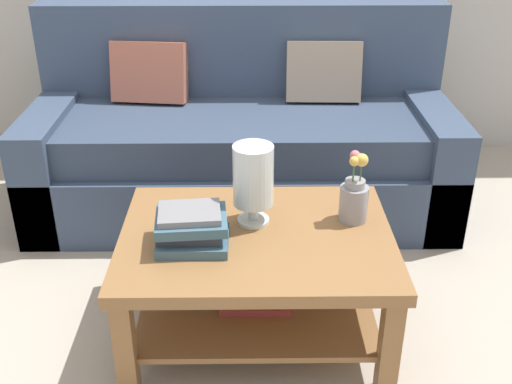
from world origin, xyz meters
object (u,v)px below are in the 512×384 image
(couch, at_px, (242,143))
(book_stack_main, at_px, (191,228))
(coffee_table, at_px, (256,262))
(glass_hurricane_vase, at_px, (253,178))
(flower_pitcher, at_px, (354,197))

(couch, xyz_separation_m, book_stack_main, (-0.17, -1.19, 0.17))
(couch, xyz_separation_m, coffee_table, (0.06, -1.12, -0.03))
(couch, height_order, coffee_table, couch)
(book_stack_main, bearing_deg, glass_hurricane_vase, 34.73)
(couch, relative_size, book_stack_main, 8.14)
(book_stack_main, xyz_separation_m, flower_pitcher, (0.62, 0.17, 0.03))
(coffee_table, relative_size, glass_hurricane_vase, 3.22)
(coffee_table, height_order, glass_hurricane_vase, glass_hurricane_vase)
(couch, bearing_deg, glass_hurricane_vase, -87.06)
(coffee_table, distance_m, flower_pitcher, 0.45)
(couch, xyz_separation_m, flower_pitcher, (0.44, -1.02, 0.20))
(coffee_table, xyz_separation_m, glass_hurricane_vase, (-0.01, 0.09, 0.32))
(glass_hurricane_vase, bearing_deg, flower_pitcher, 2.01)
(glass_hurricane_vase, relative_size, flower_pitcher, 1.12)
(glass_hurricane_vase, bearing_deg, couch, 92.94)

